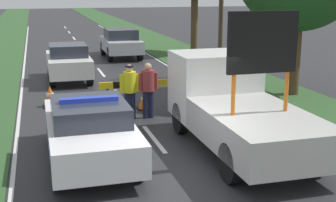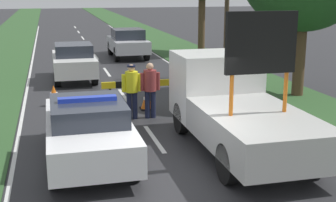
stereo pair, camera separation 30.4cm
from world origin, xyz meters
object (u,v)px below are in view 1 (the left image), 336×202
object	(u,v)px
road_barrier	(141,86)
police_officer	(130,87)
work_truck	(234,105)
utility_pole	(221,2)
pedestrian_civilian	(148,86)
traffic_cone_centre_front	(144,100)
queued_car_van_white	(68,62)
queued_car_sedan_silver	(121,43)
police_car	(89,130)
traffic_cone_near_police	(50,96)

from	to	relation	value
road_barrier	police_officer	world-z (taller)	police_officer
work_truck	utility_pole	world-z (taller)	utility_pole
pedestrian_civilian	traffic_cone_centre_front	world-z (taller)	pedestrian_civilian
police_officer	utility_pole	distance (m)	8.19
queued_car_van_white	queued_car_sedan_silver	distance (m)	6.82
police_car	utility_pole	xyz separation A→B (m)	(6.85, 9.08, 2.52)
work_truck	pedestrian_civilian	distance (m)	3.43
work_truck	road_barrier	bearing A→B (deg)	-66.59
traffic_cone_near_police	traffic_cone_centre_front	world-z (taller)	traffic_cone_near_police
police_car	queued_car_sedan_silver	xyz separation A→B (m)	(3.54, 15.76, 0.09)
road_barrier	queued_car_sedan_silver	xyz separation A→B (m)	(1.45, 11.71, 0.02)
police_car	police_officer	world-z (taller)	police_officer
police_car	queued_car_van_white	size ratio (longest dim) A/B	1.14
police_car	traffic_cone_near_police	bearing A→B (deg)	97.94
queued_car_sedan_silver	utility_pole	bearing A→B (deg)	116.30
traffic_cone_centre_front	utility_pole	xyz separation A→B (m)	(4.59, 4.81, 2.97)
pedestrian_civilian	utility_pole	size ratio (longest dim) A/B	0.27
work_truck	queued_car_sedan_silver	size ratio (longest dim) A/B	1.32
police_car	queued_car_van_white	distance (m)	9.81
road_barrier	traffic_cone_near_police	xyz separation A→B (m)	(-2.80, 1.40, -0.47)
police_car	road_barrier	bearing A→B (deg)	63.15
work_truck	police_officer	bearing A→B (deg)	-54.64
queued_car_van_white	utility_pole	xyz separation A→B (m)	(6.62, -0.73, 2.46)
traffic_cone_centre_front	road_barrier	bearing A→B (deg)	-125.17
pedestrian_civilian	police_car	bearing A→B (deg)	-146.01
traffic_cone_centre_front	traffic_cone_near_police	bearing A→B (deg)	158.22
police_car	traffic_cone_centre_front	distance (m)	4.84
work_truck	pedestrian_civilian	xyz separation A→B (m)	(-1.48, 3.09, -0.07)
traffic_cone_near_police	traffic_cone_centre_front	bearing A→B (deg)	-21.78
pedestrian_civilian	traffic_cone_centre_front	distance (m)	1.28
queued_car_sedan_silver	traffic_cone_near_police	bearing A→B (deg)	67.60
traffic_cone_near_police	queued_car_van_white	world-z (taller)	queued_car_van_white
traffic_cone_centre_front	utility_pole	distance (m)	7.29
road_barrier	work_truck	bearing A→B (deg)	-65.95
work_truck	queued_car_sedan_silver	distance (m)	15.66
traffic_cone_near_police	queued_car_van_white	distance (m)	4.48
queued_car_sedan_silver	road_barrier	bearing A→B (deg)	82.95
queued_car_van_white	police_car	bearing A→B (deg)	88.69
work_truck	police_officer	distance (m)	3.73
queued_car_sedan_silver	police_car	bearing A→B (deg)	77.32
work_truck	pedestrian_civilian	size ratio (longest dim) A/B	3.21
work_truck	traffic_cone_centre_front	distance (m)	4.45
work_truck	utility_pole	size ratio (longest dim) A/B	0.87
police_car	road_barrier	xyz separation A→B (m)	(2.10, 4.04, 0.07)
queued_car_sedan_silver	pedestrian_civilian	bearing A→B (deg)	83.63
traffic_cone_centre_front	police_officer	bearing A→B (deg)	-122.94
police_officer	queued_car_sedan_silver	distance (m)	12.68
queued_car_van_white	police_officer	bearing A→B (deg)	101.65
traffic_cone_near_police	police_officer	bearing A→B (deg)	-44.11
utility_pole	queued_car_van_white	bearing A→B (deg)	173.73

